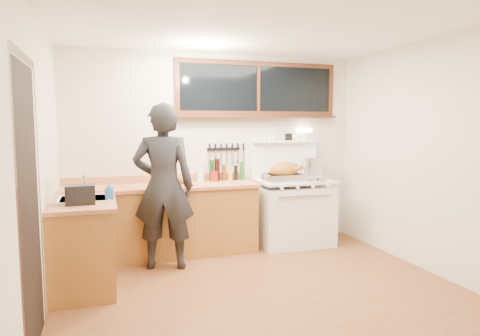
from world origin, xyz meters
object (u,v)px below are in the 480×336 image
object	(u,v)px
vintage_stove	(293,211)
roast_turkey	(284,173)
cutting_board	(179,181)
man	(164,186)

from	to	relation	value
vintage_stove	roast_turkey	size ratio (longest dim) A/B	2.94
cutting_board	roast_turkey	bearing A→B (deg)	-0.82
man	roast_turkey	bearing A→B (deg)	11.79
man	cutting_board	xyz separation A→B (m)	(0.25, 0.36, -0.00)
vintage_stove	cutting_board	bearing A→B (deg)	-177.54
vintage_stove	cutting_board	xyz separation A→B (m)	(-1.58, -0.07, 0.48)
vintage_stove	cutting_board	world-z (taller)	vintage_stove
cutting_board	roast_turkey	distance (m)	1.41
cutting_board	roast_turkey	world-z (taller)	roast_turkey
vintage_stove	man	distance (m)	1.94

